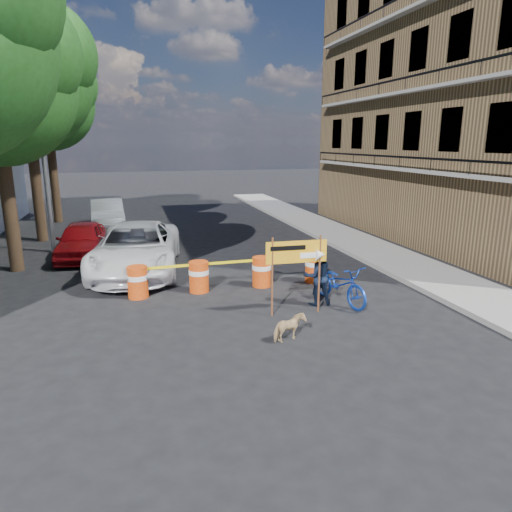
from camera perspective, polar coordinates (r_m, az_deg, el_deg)
ground at (r=10.83m, az=1.68°, el=-8.98°), size 120.00×120.00×0.00m
sidewalk_east at (r=18.49m, az=14.70°, el=0.60°), size 2.40×40.00×0.15m
apartment_building at (r=23.10m, az=26.21°, el=17.08°), size 8.00×16.00×12.00m
tree_mid_b at (r=21.99m, az=-26.81°, el=19.12°), size 5.67×5.40×9.62m
tree_far at (r=26.86m, az=-24.65°, el=17.09°), size 5.04×4.80×8.84m
streetlamp at (r=19.25m, az=-25.06°, el=13.21°), size 1.25×0.18×8.00m
barrel_far_left at (r=13.12m, az=-14.58°, el=-3.09°), size 0.58×0.58×0.90m
barrel_mid_left at (r=13.30m, az=-7.15°, el=-2.50°), size 0.58×0.58×0.90m
barrel_mid_right at (r=13.70m, az=0.71°, el=-1.89°), size 0.58×0.58×0.90m
barrel_far_right at (r=14.23m, az=7.30°, el=-1.40°), size 0.58×0.58×0.90m
detour_sign at (r=11.33m, az=6.13°, el=-0.12°), size 1.56×0.30×2.01m
pedestrian at (r=12.18m, az=7.68°, el=-2.51°), size 0.80×0.64×1.58m
bicycle at (r=12.33m, az=10.52°, el=-1.21°), size 0.98×1.24×2.08m
dog at (r=10.07m, az=4.19°, el=-8.95°), size 0.80×0.56×0.62m
suv_white at (r=15.65m, az=-14.73°, el=0.92°), size 3.40×6.07×1.60m
sedan_red at (r=18.22m, az=-20.95°, el=1.85°), size 1.85×4.04×1.34m
sedan_silver at (r=24.29m, az=-18.08°, el=5.05°), size 1.80×4.44×1.43m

